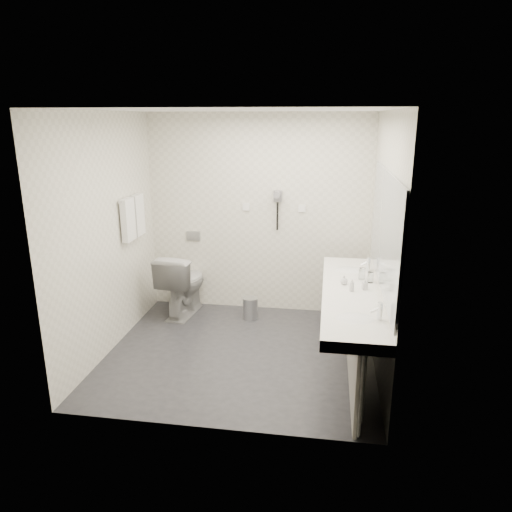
# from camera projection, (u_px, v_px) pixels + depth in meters

# --- Properties ---
(floor) EXTENTS (2.80, 2.80, 0.00)m
(floor) POSITION_uv_depth(u_px,v_px,m) (240.00, 353.00, 5.11)
(floor) COLOR #2B2B30
(floor) RESTS_ON ground
(ceiling) EXTENTS (2.80, 2.80, 0.00)m
(ceiling) POSITION_uv_depth(u_px,v_px,m) (238.00, 110.00, 4.41)
(ceiling) COLOR white
(ceiling) RESTS_ON wall_back
(wall_back) EXTENTS (2.80, 0.00, 2.80)m
(wall_back) POSITION_uv_depth(u_px,v_px,m) (258.00, 215.00, 5.99)
(wall_back) COLOR white
(wall_back) RESTS_ON floor
(wall_front) EXTENTS (2.80, 0.00, 2.80)m
(wall_front) POSITION_uv_depth(u_px,v_px,m) (206.00, 284.00, 3.52)
(wall_front) COLOR white
(wall_front) RESTS_ON floor
(wall_left) EXTENTS (0.00, 2.60, 2.60)m
(wall_left) POSITION_uv_depth(u_px,v_px,m) (107.00, 235.00, 4.96)
(wall_left) COLOR white
(wall_left) RESTS_ON floor
(wall_right) EXTENTS (0.00, 2.60, 2.60)m
(wall_right) POSITION_uv_depth(u_px,v_px,m) (382.00, 246.00, 4.55)
(wall_right) COLOR white
(wall_right) RESTS_ON floor
(vanity_counter) EXTENTS (0.55, 2.20, 0.10)m
(vanity_counter) POSITION_uv_depth(u_px,v_px,m) (351.00, 296.00, 4.53)
(vanity_counter) COLOR white
(vanity_counter) RESTS_ON floor
(vanity_panel) EXTENTS (0.03, 2.15, 0.75)m
(vanity_panel) POSITION_uv_depth(u_px,v_px,m) (352.00, 336.00, 4.65)
(vanity_panel) COLOR gray
(vanity_panel) RESTS_ON floor
(vanity_post_near) EXTENTS (0.06, 0.06, 0.75)m
(vanity_post_near) POSITION_uv_depth(u_px,v_px,m) (361.00, 396.00, 3.66)
(vanity_post_near) COLOR silver
(vanity_post_near) RESTS_ON floor
(vanity_post_far) EXTENTS (0.06, 0.06, 0.75)m
(vanity_post_far) POSITION_uv_depth(u_px,v_px,m) (351.00, 298.00, 5.63)
(vanity_post_far) COLOR silver
(vanity_post_far) RESTS_ON floor
(mirror) EXTENTS (0.02, 2.20, 1.05)m
(mirror) POSITION_uv_depth(u_px,v_px,m) (385.00, 230.00, 4.31)
(mirror) COLOR #B2BCC6
(mirror) RESTS_ON wall_right
(basin_near) EXTENTS (0.40, 0.31, 0.05)m
(basin_near) POSITION_uv_depth(u_px,v_px,m) (355.00, 320.00, 3.90)
(basin_near) COLOR white
(basin_near) RESTS_ON vanity_counter
(basin_far) EXTENTS (0.40, 0.31, 0.05)m
(basin_far) POSITION_uv_depth(u_px,v_px,m) (349.00, 271.00, 5.14)
(basin_far) COLOR white
(basin_far) RESTS_ON vanity_counter
(faucet_near) EXTENTS (0.04, 0.04, 0.15)m
(faucet_near) POSITION_uv_depth(u_px,v_px,m) (380.00, 311.00, 3.85)
(faucet_near) COLOR silver
(faucet_near) RESTS_ON vanity_counter
(faucet_far) EXTENTS (0.04, 0.04, 0.15)m
(faucet_far) POSITION_uv_depth(u_px,v_px,m) (368.00, 264.00, 5.08)
(faucet_far) COLOR silver
(faucet_far) RESTS_ON vanity_counter
(soap_bottle_a) EXTENTS (0.06, 0.06, 0.11)m
(soap_bottle_a) POSITION_uv_depth(u_px,v_px,m) (365.00, 284.00, 4.54)
(soap_bottle_a) COLOR beige
(soap_bottle_a) RESTS_ON vanity_counter
(soap_bottle_b) EXTENTS (0.10, 0.10, 0.09)m
(soap_bottle_b) POSITION_uv_depth(u_px,v_px,m) (344.00, 280.00, 4.68)
(soap_bottle_b) COLOR beige
(soap_bottle_b) RESTS_ON vanity_counter
(soap_bottle_c) EXTENTS (0.06, 0.06, 0.12)m
(soap_bottle_c) POSITION_uv_depth(u_px,v_px,m) (352.00, 285.00, 4.49)
(soap_bottle_c) COLOR beige
(soap_bottle_c) RESTS_ON vanity_counter
(glass_left) EXTENTS (0.06, 0.06, 0.11)m
(glass_left) POSITION_uv_depth(u_px,v_px,m) (370.00, 277.00, 4.73)
(glass_left) COLOR silver
(glass_left) RESTS_ON vanity_counter
(glass_right) EXTENTS (0.07, 0.07, 0.12)m
(glass_right) POSITION_uv_depth(u_px,v_px,m) (362.00, 274.00, 4.82)
(glass_right) COLOR silver
(glass_right) RESTS_ON vanity_counter
(toilet) EXTENTS (0.55, 0.85, 0.81)m
(toilet) POSITION_uv_depth(u_px,v_px,m) (183.00, 283.00, 6.03)
(toilet) COLOR white
(toilet) RESTS_ON floor
(flush_plate) EXTENTS (0.18, 0.02, 0.12)m
(flush_plate) POSITION_uv_depth(u_px,v_px,m) (193.00, 236.00, 6.18)
(flush_plate) COLOR #B2B5BA
(flush_plate) RESTS_ON wall_back
(pedal_bin) EXTENTS (0.25, 0.25, 0.26)m
(pedal_bin) POSITION_uv_depth(u_px,v_px,m) (250.00, 309.00, 5.94)
(pedal_bin) COLOR #B2B5BA
(pedal_bin) RESTS_ON floor
(bin_lid) EXTENTS (0.19, 0.19, 0.02)m
(bin_lid) POSITION_uv_depth(u_px,v_px,m) (250.00, 298.00, 5.90)
(bin_lid) COLOR #B2B5BA
(bin_lid) RESTS_ON pedal_bin
(towel_rail) EXTENTS (0.02, 0.62, 0.02)m
(towel_rail) POSITION_uv_depth(u_px,v_px,m) (131.00, 198.00, 5.39)
(towel_rail) COLOR silver
(towel_rail) RESTS_ON wall_left
(towel_near) EXTENTS (0.07, 0.24, 0.48)m
(towel_near) POSITION_uv_depth(u_px,v_px,m) (128.00, 220.00, 5.32)
(towel_near) COLOR white
(towel_near) RESTS_ON towel_rail
(towel_far) EXTENTS (0.07, 0.24, 0.48)m
(towel_far) POSITION_uv_depth(u_px,v_px,m) (138.00, 215.00, 5.58)
(towel_far) COLOR white
(towel_far) RESTS_ON towel_rail
(dryer_cradle) EXTENTS (0.10, 0.04, 0.14)m
(dryer_cradle) POSITION_uv_depth(u_px,v_px,m) (278.00, 196.00, 5.86)
(dryer_cradle) COLOR gray
(dryer_cradle) RESTS_ON wall_back
(dryer_barrel) EXTENTS (0.08, 0.14, 0.08)m
(dryer_barrel) POSITION_uv_depth(u_px,v_px,m) (277.00, 195.00, 5.78)
(dryer_barrel) COLOR gray
(dryer_barrel) RESTS_ON dryer_cradle
(dryer_cord) EXTENTS (0.02, 0.02, 0.35)m
(dryer_cord) POSITION_uv_depth(u_px,v_px,m) (277.00, 216.00, 5.91)
(dryer_cord) COLOR black
(dryer_cord) RESTS_ON dryer_cradle
(switch_plate_a) EXTENTS (0.09, 0.02, 0.09)m
(switch_plate_a) POSITION_uv_depth(u_px,v_px,m) (246.00, 207.00, 5.97)
(switch_plate_a) COLOR white
(switch_plate_a) RESTS_ON wall_back
(switch_plate_b) EXTENTS (0.09, 0.02, 0.09)m
(switch_plate_b) POSITION_uv_depth(u_px,v_px,m) (302.00, 209.00, 5.87)
(switch_plate_b) COLOR white
(switch_plate_b) RESTS_ON wall_back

